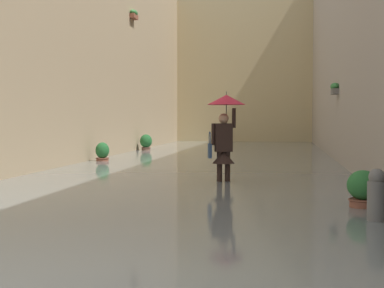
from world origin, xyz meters
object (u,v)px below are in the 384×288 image
at_px(potted_plant_far_right, 102,154).
at_px(mooring_bollard, 377,201).
at_px(potted_plant_near_right, 146,143).
at_px(person_wading, 225,126).
at_px(potted_plant_mid_left, 363,192).

xyz_separation_m(potted_plant_far_right, mooring_bollard, (-7.10, 9.72, 0.04)).
bearing_deg(potted_plant_far_right, potted_plant_near_right, -89.37).
height_order(person_wading, potted_plant_near_right, person_wading).
height_order(potted_plant_mid_left, potted_plant_near_right, potted_plant_near_right).
distance_m(potted_plant_near_right, mooring_bollard, 17.52).
xyz_separation_m(potted_plant_mid_left, potted_plant_near_right, (7.15, -14.80, 0.08)).
relative_size(person_wading, potted_plant_mid_left, 2.86).
height_order(potted_plant_near_right, mooring_bollard, mooring_bollard).
bearing_deg(mooring_bollard, person_wading, -60.23).
xyz_separation_m(person_wading, potted_plant_far_right, (4.56, -5.27, -1.01)).
relative_size(potted_plant_far_right, potted_plant_mid_left, 1.03).
bearing_deg(person_wading, potted_plant_far_right, -49.17).
relative_size(potted_plant_far_right, mooring_bollard, 0.88).
xyz_separation_m(potted_plant_far_right, potted_plant_mid_left, (-7.08, 8.52, 0.00)).
relative_size(person_wading, potted_plant_far_right, 2.76).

